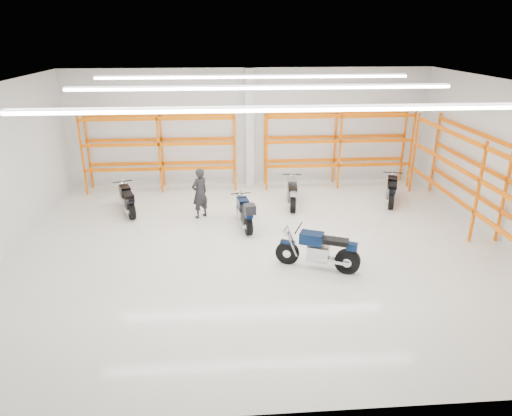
{
  "coord_description": "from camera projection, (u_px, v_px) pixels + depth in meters",
  "views": [
    {
      "loc": [
        -1.07,
        -11.61,
        5.77
      ],
      "look_at": [
        -0.15,
        0.5,
        1.04
      ],
      "focal_mm": 32.0,
      "sensor_mm": 36.0,
      "label": 1
    }
  ],
  "objects": [
    {
      "name": "motorcycle_back_d",
      "position": [
        391.0,
        191.0,
        16.21
      ],
      "size": [
        0.92,
        1.94,
        0.99
      ],
      "color": "black",
      "rests_on": "ground"
    },
    {
      "name": "motorcycle_back_a",
      "position": [
        127.0,
        200.0,
        15.32
      ],
      "size": [
        0.93,
        1.88,
        0.97
      ],
      "color": "black",
      "rests_on": "ground"
    },
    {
      "name": "motorcycle_back_c",
      "position": [
        292.0,
        193.0,
        15.96
      ],
      "size": [
        0.67,
        2.03,
        1.0
      ],
      "color": "black",
      "rests_on": "ground"
    },
    {
      "name": "pallet_racking_back_right",
      "position": [
        338.0,
        141.0,
        17.64
      ],
      "size": [
        5.67,
        0.87,
        3.0
      ],
      "color": "#FF7300",
      "rests_on": "ground"
    },
    {
      "name": "motorcycle_main",
      "position": [
        321.0,
        251.0,
        11.66
      ],
      "size": [
        2.09,
        1.08,
        1.09
      ],
      "color": "black",
      "rests_on": "ground"
    },
    {
      "name": "standing_man",
      "position": [
        200.0,
        193.0,
        14.83
      ],
      "size": [
        0.73,
        0.71,
        1.68
      ],
      "primitive_type": "imported",
      "rotation": [
        0.0,
        0.0,
        3.86
      ],
      "color": "black",
      "rests_on": "ground"
    },
    {
      "name": "room_shell",
      "position": [
        263.0,
        134.0,
        11.79
      ],
      "size": [
        14.02,
        12.02,
        4.51
      ],
      "color": "silver",
      "rests_on": "ground"
    },
    {
      "name": "structural_column",
      "position": [
        250.0,
        129.0,
        17.55
      ],
      "size": [
        0.32,
        0.32,
        4.5
      ],
      "primitive_type": "cube",
      "color": "white",
      "rests_on": "ground"
    },
    {
      "name": "motorcycle_back_b",
      "position": [
        245.0,
        213.0,
        14.11
      ],
      "size": [
        0.71,
        2.02,
        1.04
      ],
      "color": "black",
      "rests_on": "ground"
    },
    {
      "name": "pallet_racking_back_left",
      "position": [
        160.0,
        144.0,
        17.16
      ],
      "size": [
        5.67,
        0.87,
        3.0
      ],
      "color": "#FF7300",
      "rests_on": "ground"
    },
    {
      "name": "ground",
      "position": [
        263.0,
        248.0,
        12.95
      ],
      "size": [
        14.0,
        14.0,
        0.0
      ],
      "primitive_type": "plane",
      "color": "beige",
      "rests_on": "ground"
    },
    {
      "name": "pallet_racking_side",
      "position": [
        493.0,
        182.0,
        12.75
      ],
      "size": [
        0.87,
        9.07,
        3.0
      ],
      "color": "#FF7300",
      "rests_on": "ground"
    }
  ]
}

